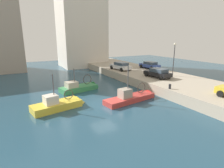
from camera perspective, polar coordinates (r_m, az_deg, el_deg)
water_surface at (r=19.13m, az=-2.76°, el=-6.47°), size 80.00×80.00×0.00m
quay_wall at (r=25.90m, az=20.68°, el=-0.40°), size 9.00×56.00×1.20m
fishing_boat_green at (r=24.52m, az=-9.62°, el=-1.63°), size 5.85×2.77×3.84m
fishing_boat_yellow at (r=18.89m, az=-15.82°, el=-6.95°), size 5.69×2.67×4.32m
fishing_boat_red at (r=20.45m, az=6.43°, el=-4.78°), size 7.09×2.52×4.67m
parked_car_black at (r=26.92m, az=14.18°, el=3.44°), size 2.24×4.12×1.31m
parked_car_white at (r=32.25m, az=2.70°, el=5.68°), size 2.28×4.44×1.35m
parked_car_blue at (r=34.29m, az=11.73°, el=5.87°), size 2.08×4.08×1.28m
mooring_bollard_mid at (r=21.38m, az=17.66°, el=-0.74°), size 0.28×0.28×0.55m
quay_streetlamp at (r=28.28m, az=18.91°, el=8.90°), size 0.36×0.36×4.83m
waterfront_building_west at (r=44.84m, az=-9.63°, el=18.06°), size 10.28×8.74×19.49m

